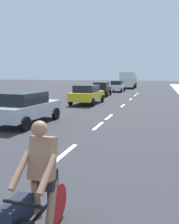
{
  "coord_description": "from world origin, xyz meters",
  "views": [
    {
      "loc": [
        2.75,
        1.74,
        2.43
      ],
      "look_at": [
        0.37,
        9.71,
        1.1
      ],
      "focal_mm": 37.76,
      "sensor_mm": 36.0,
      "label": 1
    }
  ],
  "objects_px": {
    "parked_car_white": "(117,86)",
    "parked_car_black": "(101,89)",
    "cyclist": "(37,191)",
    "delivery_truck": "(128,80)",
    "parked_car_yellow": "(87,94)",
    "parked_car_silver": "(26,107)"
  },
  "relations": [
    {
      "from": "parked_car_yellow",
      "to": "parked_car_white",
      "type": "relative_size",
      "value": 1.13
    },
    {
      "from": "parked_car_black",
      "to": "parked_car_white",
      "type": "distance_m",
      "value": 6.99
    },
    {
      "from": "cyclist",
      "to": "parked_car_silver",
      "type": "relative_size",
      "value": 0.43
    },
    {
      "from": "cyclist",
      "to": "parked_car_black",
      "type": "height_order",
      "value": "cyclist"
    },
    {
      "from": "cyclist",
      "to": "delivery_truck",
      "type": "xyz_separation_m",
      "value": [
        -3.95,
        40.07,
        0.67
      ]
    },
    {
      "from": "parked_car_white",
      "to": "delivery_truck",
      "type": "relative_size",
      "value": 0.62
    },
    {
      "from": "parked_car_yellow",
      "to": "parked_car_white",
      "type": "height_order",
      "value": "same"
    },
    {
      "from": "parked_car_yellow",
      "to": "delivery_truck",
      "type": "height_order",
      "value": "delivery_truck"
    },
    {
      "from": "parked_car_white",
      "to": "parked_car_silver",
      "type": "bearing_deg",
      "value": -90.43
    },
    {
      "from": "cyclist",
      "to": "parked_car_white",
      "type": "relative_size",
      "value": 0.47
    },
    {
      "from": "parked_car_white",
      "to": "delivery_truck",
      "type": "bearing_deg",
      "value": 89.04
    },
    {
      "from": "cyclist",
      "to": "parked_car_black",
      "type": "bearing_deg",
      "value": -78.46
    },
    {
      "from": "parked_car_silver",
      "to": "parked_car_yellow",
      "type": "relative_size",
      "value": 0.97
    },
    {
      "from": "parked_car_silver",
      "to": "parked_car_black",
      "type": "relative_size",
      "value": 1.07
    },
    {
      "from": "parked_car_black",
      "to": "delivery_truck",
      "type": "distance_m",
      "value": 16.62
    },
    {
      "from": "parked_car_white",
      "to": "parked_car_black",
      "type": "bearing_deg",
      "value": -93.84
    },
    {
      "from": "cyclist",
      "to": "parked_car_white",
      "type": "xyz_separation_m",
      "value": [
        -4.25,
        30.46,
        0.0
      ]
    },
    {
      "from": "parked_car_yellow",
      "to": "delivery_truck",
      "type": "bearing_deg",
      "value": 90.0
    },
    {
      "from": "cyclist",
      "to": "parked_car_white",
      "type": "distance_m",
      "value": 30.75
    },
    {
      "from": "cyclist",
      "to": "parked_car_silver",
      "type": "height_order",
      "value": "cyclist"
    },
    {
      "from": "parked_car_black",
      "to": "delivery_truck",
      "type": "xyz_separation_m",
      "value": [
        0.88,
        16.58,
        0.67
      ]
    },
    {
      "from": "parked_car_black",
      "to": "parked_car_white",
      "type": "xyz_separation_m",
      "value": [
        0.57,
        6.97,
        -0.0
      ]
    }
  ]
}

